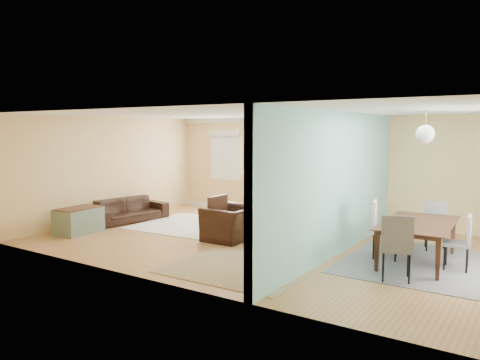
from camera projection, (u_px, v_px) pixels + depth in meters
name	position (u px, v px, depth m)	size (l,w,h in m)	color
floor	(265.00, 243.00, 9.45)	(9.00, 9.00, 0.00)	olive
wall_back	(325.00, 168.00, 11.79)	(9.00, 0.02, 2.60)	#EDC680
wall_front	(161.00, 196.00, 6.82)	(9.00, 0.02, 2.60)	#EDC680
wall_left	(111.00, 169.00, 11.78)	(0.02, 6.00, 2.60)	#EDC680
ceiling	(266.00, 113.00, 9.17)	(9.00, 6.00, 0.02)	white
partition	(343.00, 179.00, 8.70)	(0.17, 6.00, 2.60)	#EDC680
fireplace	(271.00, 192.00, 12.59)	(1.70, 0.30, 1.17)	white
wall_clock	(273.00, 146.00, 12.53)	(0.70, 0.07, 0.70)	#44291B
window_left	(226.00, 151.00, 13.39)	(1.05, 0.13, 1.42)	white
window_right	(327.00, 154.00, 11.69)	(1.05, 0.13, 1.42)	white
pendant	(425.00, 134.00, 7.56)	(0.30, 0.30, 0.55)	gold
rug_cream	(197.00, 226.00, 11.10)	(2.71, 2.35, 0.01)	beige
rug_jute	(239.00, 269.00, 7.65)	(2.26, 1.85, 0.01)	tan
rug_grey	(419.00, 262.00, 8.01)	(2.34, 2.93, 0.01)	slate
sofa	(129.00, 210.00, 11.62)	(1.98, 0.77, 0.58)	black
eames_chair	(232.00, 223.00, 9.65)	(1.07, 0.94, 0.70)	black
green_chair	(326.00, 213.00, 10.85)	(0.75, 0.77, 0.70)	#0F8364
trunk	(79.00, 220.00, 10.30)	(0.69, 1.04, 0.57)	slate
credenza	(348.00, 218.00, 9.92)	(0.47, 1.38, 0.80)	#966538
tv	(348.00, 186.00, 9.86)	(1.03, 0.14, 0.60)	black
garden_stool	(329.00, 232.00, 9.24)	(0.36, 0.36, 0.53)	white
potted_plant	(330.00, 207.00, 9.19)	(0.41, 0.36, 0.46)	#337F33
dining_table	(420.00, 243.00, 7.97)	(1.99, 1.11, 0.70)	#44291B
dining_chair_n	(436.00, 223.00, 8.79)	(0.49, 0.49, 0.91)	slate
dining_chair_s	(397.00, 241.00, 7.03)	(0.56, 0.56, 1.02)	slate
dining_chair_w	(386.00, 225.00, 8.21)	(0.54, 0.54, 1.02)	white
dining_chair_e	(457.00, 238.00, 7.56)	(0.44, 0.44, 0.91)	slate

